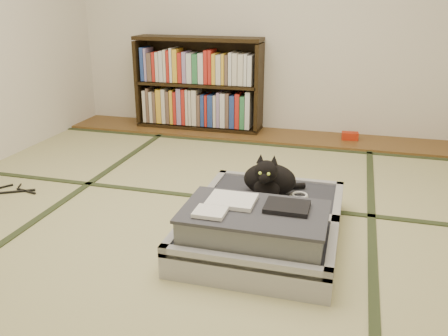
# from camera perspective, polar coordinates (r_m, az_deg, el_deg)

# --- Properties ---
(floor) EXTENTS (4.50, 4.50, 0.00)m
(floor) POSITION_cam_1_polar(r_m,az_deg,el_deg) (2.89, -2.84, -6.87)
(floor) COLOR #C4C483
(floor) RESTS_ON ground
(wood_strip) EXTENTS (4.00, 0.50, 0.02)m
(wood_strip) POSITION_cam_1_polar(r_m,az_deg,el_deg) (4.70, 4.85, 4.00)
(wood_strip) COLOR brown
(wood_strip) RESTS_ON ground
(red_item) EXTENTS (0.16, 0.10, 0.07)m
(red_item) POSITION_cam_1_polar(r_m,az_deg,el_deg) (4.65, 14.92, 3.75)
(red_item) COLOR #B2260E
(red_item) RESTS_ON wood_strip
(tatami_borders) EXTENTS (4.00, 4.50, 0.01)m
(tatami_borders) POSITION_cam_1_polar(r_m,az_deg,el_deg) (3.32, -0.16, -3.08)
(tatami_borders) COLOR #2D381E
(tatami_borders) RESTS_ON ground
(bookcase) EXTENTS (1.28, 0.29, 0.92)m
(bookcase) POSITION_cam_1_polar(r_m,az_deg,el_deg) (4.84, -3.09, 9.88)
(bookcase) COLOR black
(bookcase) RESTS_ON wood_strip
(suitcase) EXTENTS (0.83, 1.10, 0.33)m
(suitcase) POSITION_cam_1_polar(r_m,az_deg,el_deg) (2.66, 4.62, -6.71)
(suitcase) COLOR #A4A5A9
(suitcase) RESTS_ON floor
(cat) EXTENTS (0.37, 0.37, 0.30)m
(cat) POSITION_cam_1_polar(r_m,az_deg,el_deg) (2.86, 5.45, -1.37)
(cat) COLOR black
(cat) RESTS_ON suitcase
(cable_coil) EXTENTS (0.11, 0.11, 0.03)m
(cable_coil) POSITION_cam_1_polar(r_m,az_deg,el_deg) (2.90, 9.02, -3.33)
(cable_coil) COLOR white
(cable_coil) RESTS_ON suitcase
(hanger) EXTENTS (0.37, 0.26, 0.01)m
(hanger) POSITION_cam_1_polar(r_m,az_deg,el_deg) (3.68, -24.30, -2.51)
(hanger) COLOR black
(hanger) RESTS_ON floor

